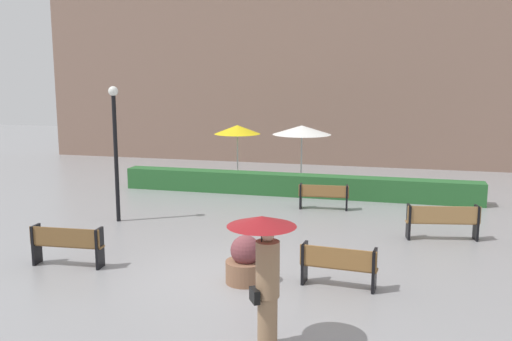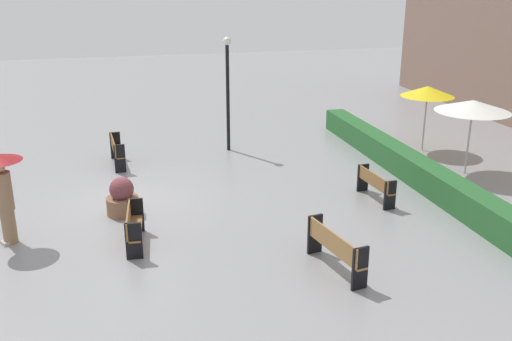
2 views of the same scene
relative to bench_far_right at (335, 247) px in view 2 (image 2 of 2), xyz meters
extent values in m
plane|color=gray|center=(-4.94, -4.00, -0.55)|extent=(60.00, 60.00, 0.00)
cube|color=#9E7242|center=(-0.01, 0.06, -0.09)|extent=(1.88, 0.60, 0.04)
cube|color=#9E7242|center=(0.02, -0.08, 0.15)|extent=(1.84, 0.39, 0.45)
cube|color=black|center=(-0.87, -0.12, -0.09)|extent=(0.12, 0.36, 0.92)
cube|color=black|center=(0.85, 0.20, -0.09)|extent=(0.12, 0.36, 0.92)
cube|color=olive|center=(-3.48, 2.62, -0.12)|extent=(1.60, 0.36, 0.04)
cube|color=olive|center=(-3.47, 2.48, 0.08)|extent=(1.59, 0.17, 0.36)
cube|color=black|center=(-4.21, 2.54, -0.14)|extent=(0.09, 0.34, 0.81)
cube|color=black|center=(-2.74, 2.66, -0.14)|extent=(0.09, 0.34, 0.81)
cube|color=olive|center=(-2.27, -3.98, -0.12)|extent=(1.58, 0.40, 0.04)
cube|color=olive|center=(-2.29, -4.14, 0.11)|extent=(1.56, 0.17, 0.42)
cube|color=black|center=(-2.99, -3.94, -0.11)|extent=(0.09, 0.37, 0.86)
cube|color=black|center=(-1.56, -4.07, -0.11)|extent=(0.09, 0.37, 0.86)
cube|color=brown|center=(-8.36, -4.23, -0.07)|extent=(1.69, 0.35, 0.04)
cube|color=brown|center=(-8.35, -4.37, 0.16)|extent=(1.67, 0.15, 0.42)
cube|color=black|center=(-9.13, -4.30, -0.09)|extent=(0.08, 0.35, 0.92)
cube|color=black|center=(-7.58, -4.20, -0.09)|extent=(0.08, 0.35, 0.92)
cylinder|color=#8C6B4C|center=(-3.10, -6.84, -0.13)|extent=(0.32, 0.32, 0.84)
cube|color=#B2A599|center=(-3.07, -6.89, -0.51)|extent=(0.39, 0.41, 0.08)
cylinder|color=#8C6B4C|center=(-3.10, -6.84, 0.74)|extent=(0.38, 0.38, 0.91)
sphere|color=tan|center=(-3.10, -6.84, 1.30)|extent=(0.21, 0.21, 0.21)
cube|color=black|center=(-3.27, -6.97, 0.34)|extent=(0.23, 0.29, 0.22)
cylinder|color=black|center=(-3.18, -6.89, 1.08)|extent=(0.02, 0.02, 0.90)
cylinder|color=brown|center=(-4.18, -4.23, -0.31)|extent=(0.84, 0.84, 0.46)
sphere|color=brown|center=(-4.18, -4.23, 0.15)|extent=(0.63, 0.63, 0.63)
cylinder|color=black|center=(-9.15, -0.39, 1.30)|extent=(0.12, 0.12, 3.70)
sphere|color=white|center=(-9.15, -0.39, 3.27)|extent=(0.28, 0.28, 0.28)
cylinder|color=silver|center=(-7.43, 6.30, 0.52)|extent=(0.06, 0.06, 2.12)
cone|color=yellow|center=(-7.43, 6.30, 1.58)|extent=(1.83, 1.83, 0.35)
cylinder|color=silver|center=(-4.86, 6.34, 0.54)|extent=(0.06, 0.06, 2.16)
cone|color=white|center=(-4.86, 6.34, 1.62)|extent=(2.26, 2.26, 0.35)
cube|color=#28602D|center=(-4.74, 4.40, -0.16)|extent=(12.77, 0.70, 0.77)
camera|label=1|loc=(-1.16, -15.08, 3.78)|focal=39.62mm
camera|label=2|loc=(10.12, -4.26, 5.44)|focal=40.30mm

